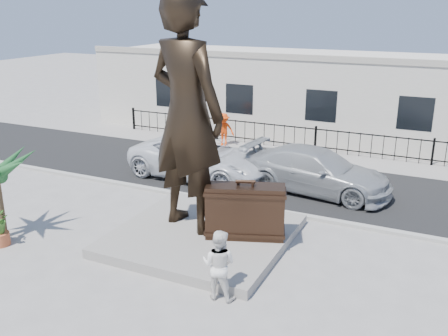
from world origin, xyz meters
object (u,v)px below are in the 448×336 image
(tourist, at_px, (219,265))
(car_white, at_px, (201,158))
(suitcase, at_px, (245,211))
(statue, at_px, (187,113))

(tourist, distance_m, car_white, 9.28)
(suitcase, relative_size, car_white, 0.38)
(suitcase, bearing_deg, tourist, -99.52)
(statue, distance_m, tourist, 4.91)
(suitcase, height_order, car_white, suitcase)
(suitcase, bearing_deg, statue, 158.97)
(tourist, relative_size, car_white, 0.30)
(statue, xyz_separation_m, suitcase, (1.95, -0.04, -2.82))
(car_white, bearing_deg, tourist, -145.31)
(statue, xyz_separation_m, tourist, (2.48, -2.95, -3.03))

